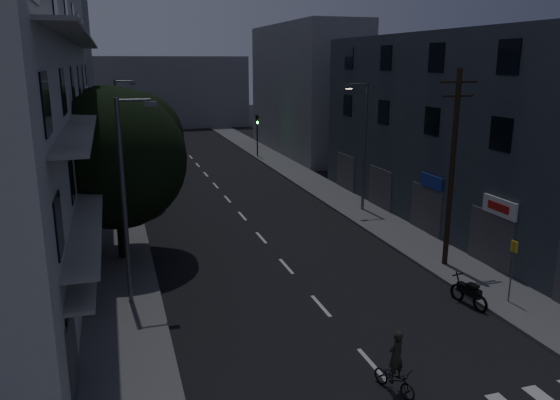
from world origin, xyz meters
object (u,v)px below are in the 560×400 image
utility_pole (452,165)px  motorcycle (469,294)px  bus_stop_sign (513,260)px  cyclist (395,372)px

utility_pole → motorcycle: bearing=-111.1°
utility_pole → bus_stop_sign: 5.29m
motorcycle → bus_stop_sign: bearing=-25.8°
utility_pole → motorcycle: size_ratio=4.67×
utility_pole → bus_stop_sign: utility_pole is taller
utility_pole → bus_stop_sign: (0.03, -4.37, -2.98)m
bus_stop_sign → cyclist: size_ratio=1.29×
bus_stop_sign → motorcycle: bearing=164.0°
utility_pole → motorcycle: (-1.52, -3.93, -4.38)m
cyclist → bus_stop_sign: bearing=8.7°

